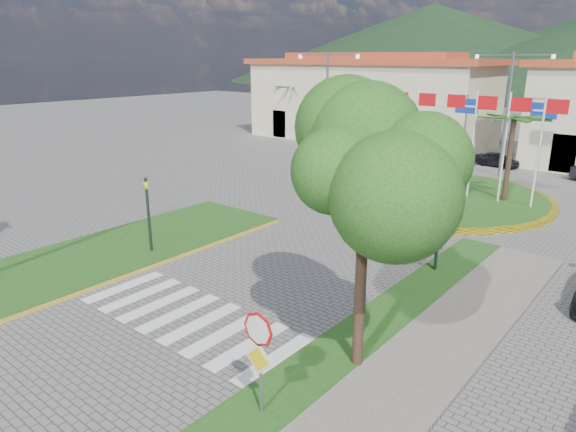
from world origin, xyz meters
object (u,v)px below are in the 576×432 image
Objects in this scene: deciduous_tree at (366,172)px; car_dark_a at (497,159)px; roundabout_island at (434,195)px; white_van at (343,142)px; stop_sign at (259,348)px.

deciduous_tree reaches higher than car_dark_a.
roundabout_island is 1.87× the size of deciduous_tree.
white_van is 1.37× the size of car_dark_a.
stop_sign is 4.59m from deciduous_tree.
roundabout_island is at bearing 107.91° from deciduous_tree.
roundabout_island is 4.79× the size of stop_sign.
white_van is (-13.29, 10.61, 0.41)m from roundabout_island.
deciduous_tree is (0.60, 3.04, 3.38)m from stop_sign.
white_van is at bearing 141.39° from roundabout_island.
white_van is at bearing 120.68° from stop_sign.
deciduous_tree is at bearing -161.02° from car_dark_a.
roundabout_island reaches higher than white_van.
deciduous_tree reaches higher than stop_sign.
roundabout_island reaches higher than car_dark_a.
car_dark_a is (-0.20, 11.22, 0.35)m from roundabout_island.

